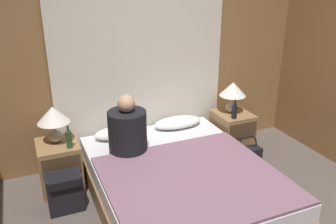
{
  "coord_description": "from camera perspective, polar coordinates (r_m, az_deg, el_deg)",
  "views": [
    {
      "loc": [
        -1.29,
        -1.88,
        2.18
      ],
      "look_at": [
        0.0,
        1.15,
        0.86
      ],
      "focal_mm": 38.0,
      "sensor_mm": 36.0,
      "label": 1
    }
  ],
  "objects": [
    {
      "name": "lamp_right",
      "position": [
        4.44,
        10.34,
        3.27
      ],
      "size": [
        0.33,
        0.33,
        0.39
      ],
      "color": "#B2A899",
      "rests_on": "nightstand_right"
    },
    {
      "name": "blanket_on_bed",
      "position": [
        3.28,
        4.13,
        -10.67
      ],
      "size": [
        1.57,
        1.45,
        0.03
      ],
      "color": "slate",
      "rests_on": "bed"
    },
    {
      "name": "curtain_panel",
      "position": [
        4.18,
        -4.2,
        6.16
      ],
      "size": [
        2.26,
        0.02,
        2.13
      ],
      "color": "silver",
      "rests_on": "ground_plane"
    },
    {
      "name": "handbag_on_floor",
      "position": [
        4.36,
        12.46,
        -6.94
      ],
      "size": [
        0.36,
        0.15,
        0.4
      ],
      "color": "black",
      "rests_on": "ground_plane"
    },
    {
      "name": "beer_bottle_on_left_stand",
      "position": [
        3.68,
        -15.61,
        -4.18
      ],
      "size": [
        0.06,
        0.06,
        0.24
      ],
      "color": "#2D4C28",
      "rests_on": "nightstand_left"
    },
    {
      "name": "pillow_right",
      "position": [
        4.3,
        1.56,
        -1.66
      ],
      "size": [
        0.6,
        0.29,
        0.12
      ],
      "color": "white",
      "rests_on": "bed"
    },
    {
      "name": "nightstand_left",
      "position": [
        3.96,
        -16.96,
        -8.24
      ],
      "size": [
        0.42,
        0.47,
        0.53
      ],
      "color": "#937047",
      "rests_on": "ground_plane"
    },
    {
      "name": "person_left_in_bed",
      "position": [
        3.67,
        -6.52,
        -2.89
      ],
      "size": [
        0.4,
        0.4,
        0.63
      ],
      "color": "black",
      "rests_on": "bed"
    },
    {
      "name": "pillow_left",
      "position": [
        4.07,
        -7.64,
        -3.22
      ],
      "size": [
        0.6,
        0.29,
        0.12
      ],
      "color": "white",
      "rests_on": "bed"
    },
    {
      "name": "wall_back",
      "position": [
        4.19,
        -4.55,
        8.87
      ],
      "size": [
        4.25,
        0.06,
        2.5
      ],
      "color": "olive",
      "rests_on": "ground_plane"
    },
    {
      "name": "beer_bottle_on_right_stand",
      "position": [
        4.31,
        10.62,
        0.15
      ],
      "size": [
        0.07,
        0.07,
        0.24
      ],
      "color": "black",
      "rests_on": "nightstand_right"
    },
    {
      "name": "backpack_on_floor",
      "position": [
        3.63,
        -16.25,
        -11.94
      ],
      "size": [
        0.33,
        0.24,
        0.39
      ],
      "color": "black",
      "rests_on": "ground_plane"
    },
    {
      "name": "lamp_left",
      "position": [
        3.77,
        -17.93,
        -0.85
      ],
      "size": [
        0.33,
        0.33,
        0.39
      ],
      "color": "#B2A899",
      "rests_on": "nightstand_left"
    },
    {
      "name": "nightstand_right",
      "position": [
        4.6,
        10.23,
        -3.21
      ],
      "size": [
        0.42,
        0.47,
        0.53
      ],
      "color": "#937047",
      "rests_on": "ground_plane"
    },
    {
      "name": "bed",
      "position": [
        3.61,
        1.97,
        -11.47
      ],
      "size": [
        1.63,
        2.07,
        0.41
      ],
      "color": "olive",
      "rests_on": "ground_plane"
    }
  ]
}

